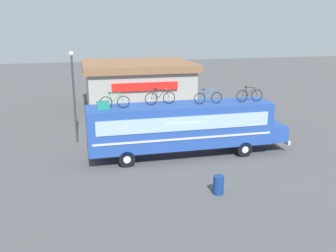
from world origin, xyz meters
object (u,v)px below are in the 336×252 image
Objects in this scene: rooftop_bicycle_2 at (160,98)px; rooftop_bicycle_3 at (208,98)px; bus at (184,126)px; street_lamp at (74,90)px; luggage_bag_1 at (103,105)px; rooftop_bicycle_1 at (115,102)px; trash_bin at (218,185)px; rooftop_bicycle_4 at (249,95)px.

rooftop_bicycle_2 is 1.04× the size of rooftop_bicycle_3.
rooftop_bicycle_3 is (1.39, -0.26, 1.72)m from bus.
rooftop_bicycle_2 is at bearing 169.50° from rooftop_bicycle_3.
street_lamp reaches higher than rooftop_bicycle_3.
rooftop_bicycle_2 is 2.88m from rooftop_bicycle_3.
luggage_bag_1 is 6.23m from rooftop_bicycle_3.
rooftop_bicycle_1 reaches higher than trash_bin.
rooftop_bicycle_1 reaches higher than luggage_bag_1.
bus is 17.89× the size of luggage_bag_1.
rooftop_bicycle_1 is 1.86× the size of trash_bin.
rooftop_bicycle_4 reaches higher than trash_bin.
rooftop_bicycle_2 is 6.83m from trash_bin.
rooftop_bicycle_3 is at bearing 76.58° from trash_bin.
luggage_bag_1 is 0.67m from rooftop_bicycle_1.
bus is 7.20× the size of rooftop_bicycle_4.
bus is at bearing 2.65° from rooftop_bicycle_1.
rooftop_bicycle_2 is at bearing 9.48° from rooftop_bicycle_1.
rooftop_bicycle_2 is at bearing 105.14° from trash_bin.
trash_bin is (4.96, -5.39, -3.04)m from luggage_bag_1.
street_lamp is (-6.45, 4.32, 1.71)m from bus.
rooftop_bicycle_3 is 2.71m from rooftop_bicycle_4.
luggage_bag_1 is 0.41× the size of rooftop_bicycle_1.
bus is at bearing 169.33° from rooftop_bicycle_3.
rooftop_bicycle_2 reaches higher than rooftop_bicycle_4.
street_lamp reaches higher than rooftop_bicycle_1.
rooftop_bicycle_2 is (-1.45, 0.26, 1.75)m from bus.
rooftop_bicycle_2 is 6.44m from street_lamp.
luggage_bag_1 is 0.11× the size of street_lamp.
luggage_bag_1 is 4.77m from street_lamp.
rooftop_bicycle_2 is 2.01× the size of trash_bin.
rooftop_bicycle_1 is at bearing 179.31° from rooftop_bicycle_3.
rooftop_bicycle_1 is 0.98× the size of rooftop_bicycle_4.
rooftop_bicycle_1 is (0.65, -0.03, 0.18)m from luggage_bag_1.
bus is 13.66× the size of trash_bin.
street_lamp is (-2.26, 4.52, -0.02)m from rooftop_bicycle_1.
bus is 2.02× the size of street_lamp.
street_lamp is (-5.00, 4.06, -0.03)m from rooftop_bicycle_2.
rooftop_bicycle_1 is 5.05m from street_lamp.
rooftop_bicycle_3 is (6.22, -0.10, 0.17)m from luggage_bag_1.
bus is at bearing 91.31° from trash_bin.
trash_bin is (-3.97, -5.32, -3.22)m from rooftop_bicycle_4.
rooftop_bicycle_1 is 5.58m from rooftop_bicycle_3.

